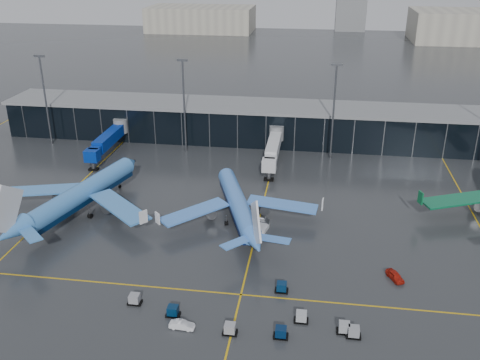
# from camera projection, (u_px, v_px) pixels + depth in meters

# --- Properties ---
(ground) EXTENTS (600.00, 600.00, 0.00)m
(ground) POSITION_uv_depth(u_px,v_px,m) (201.00, 244.00, 102.60)
(ground) COLOR #282B2D
(ground) RESTS_ON ground
(terminal_pier) EXTENTS (142.00, 17.00, 10.70)m
(terminal_pier) POSITION_uv_depth(u_px,v_px,m) (245.00, 122.00, 156.66)
(terminal_pier) COLOR black
(terminal_pier) RESTS_ON ground
(jet_bridges) EXTENTS (94.00, 27.50, 7.20)m
(jet_bridges) POSITION_uv_depth(u_px,v_px,m) (107.00, 140.00, 144.43)
(jet_bridges) COLOR #595B60
(jet_bridges) RESTS_ON ground
(flood_masts) EXTENTS (203.00, 0.50, 25.50)m
(flood_masts) POSITION_uv_depth(u_px,v_px,m) (257.00, 105.00, 141.76)
(flood_masts) COLOR #595B60
(flood_masts) RESTS_ON ground
(distant_hangars) EXTENTS (260.00, 71.00, 22.00)m
(distant_hangars) POSITION_uv_depth(u_px,v_px,m) (368.00, 22.00, 337.37)
(distant_hangars) COLOR #B2AD99
(distant_hangars) RESTS_ON ground
(taxi_lines) EXTENTS (220.00, 120.00, 0.02)m
(taxi_lines) POSITION_uv_depth(u_px,v_px,m) (259.00, 222.00, 110.89)
(taxi_lines) COLOR gold
(taxi_lines) RESTS_ON ground
(airliner_arkefly) EXTENTS (49.24, 53.16, 13.76)m
(airliner_arkefly) POSITION_uv_depth(u_px,v_px,m) (81.00, 182.00, 112.67)
(airliner_arkefly) COLOR #4086D5
(airliner_arkefly) RESTS_ON ground
(airliner_klm_near) EXTENTS (45.75, 48.75, 12.17)m
(airliner_klm_near) POSITION_uv_depth(u_px,v_px,m) (238.00, 193.00, 109.44)
(airliner_klm_near) COLOR #4584E5
(airliner_klm_near) RESTS_ON ground
(baggage_carts) EXTENTS (36.43, 13.11, 1.70)m
(baggage_carts) POSITION_uv_depth(u_px,v_px,m) (261.00, 317.00, 81.22)
(baggage_carts) COLOR black
(baggage_carts) RESTS_ON ground
(mobile_airstair) EXTENTS (2.83, 3.60, 3.45)m
(mobile_airstair) POSITION_uv_depth(u_px,v_px,m) (262.00, 227.00, 107.43)
(mobile_airstair) COLOR silver
(mobile_airstair) RESTS_ON ground
(service_van_red) EXTENTS (3.27, 4.42, 1.40)m
(service_van_red) POSITION_uv_depth(u_px,v_px,m) (395.00, 276.00, 91.45)
(service_van_red) COLOR #AB190D
(service_van_red) RESTS_ON ground
(service_van_white) EXTENTS (3.88, 1.50, 1.26)m
(service_van_white) POSITION_uv_depth(u_px,v_px,m) (182.00, 325.00, 79.66)
(service_van_white) COLOR silver
(service_van_white) RESTS_ON ground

